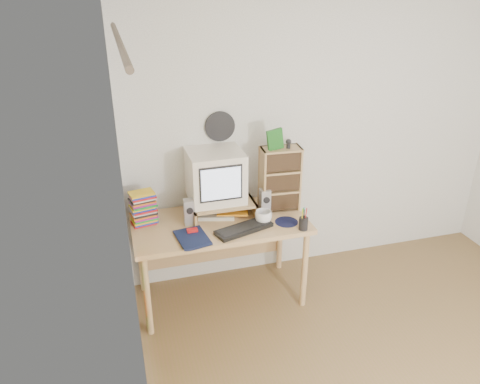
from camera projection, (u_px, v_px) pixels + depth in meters
back_wall at (322, 137)px, 4.13m from camera, size 3.50×0.00×3.50m
left_wall at (137, 285)px, 2.17m from camera, size 0.00×3.50×3.50m
curtain at (139, 249)px, 2.64m from camera, size 0.00×2.20×2.20m
wall_disc at (220, 127)px, 3.81m from camera, size 0.25×0.02×0.25m
desk at (218, 232)px, 3.88m from camera, size 1.40×0.70×0.75m
monitor_riser at (223, 205)px, 3.82m from camera, size 0.52×0.30×0.12m
crt_monitor at (216, 177)px, 3.76m from camera, size 0.44×0.44×0.41m
speaker_left at (189, 212)px, 3.68m from camera, size 0.08×0.08×0.21m
speaker_right at (265, 201)px, 3.85m from camera, size 0.08×0.08×0.22m
keyboard at (244, 229)px, 3.63m from camera, size 0.49×0.28×0.03m
dvd_stack at (143, 209)px, 3.68m from camera, size 0.21×0.17×0.26m
cd_rack at (280, 179)px, 3.86m from camera, size 0.34×0.20×0.54m
mug at (263, 217)px, 3.72m from camera, size 0.16×0.16×0.11m
diary at (178, 239)px, 3.46m from camera, size 0.29×0.23×0.05m
mousepad at (286, 222)px, 3.75m from camera, size 0.19×0.19×0.00m
pen_cup at (304, 221)px, 3.62m from camera, size 0.09×0.09×0.14m
papers at (222, 212)px, 3.87m from camera, size 0.34×0.28×0.04m
red_box at (192, 232)px, 3.58m from camera, size 0.08×0.05×0.04m
game_box at (275, 140)px, 3.67m from camera, size 0.13×0.04×0.17m
webcam at (288, 144)px, 3.72m from camera, size 0.05×0.05×0.08m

